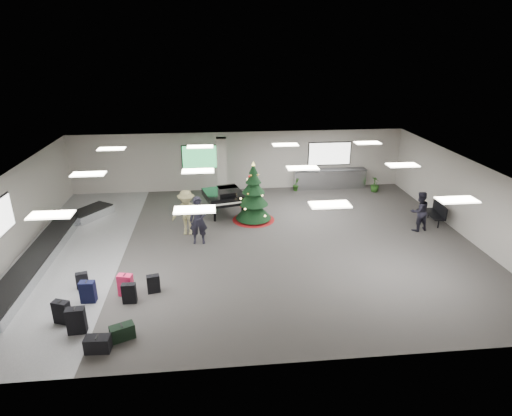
{
  "coord_description": "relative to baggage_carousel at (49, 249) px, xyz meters",
  "views": [
    {
      "loc": [
        -1.41,
        -15.62,
        7.66
      ],
      "look_at": [
        0.3,
        1.0,
        1.16
      ],
      "focal_mm": 30.0,
      "sensor_mm": 36.0,
      "label": 1
    }
  ],
  "objects": [
    {
      "name": "room_envelope",
      "position": [
        7.46,
        0.75,
        2.12
      ],
      "size": [
        18.02,
        14.02,
        3.21
      ],
      "color": "#ACA59D",
      "rests_on": "ground"
    },
    {
      "name": "suitcase_5",
      "position": [
        1.89,
        -4.56,
        0.14
      ],
      "size": [
        0.53,
        0.41,
        0.73
      ],
      "rotation": [
        0.0,
        0.0,
        -0.36
      ],
      "color": "black",
      "rests_on": "ground"
    },
    {
      "name": "suitcase_3",
      "position": [
        4.34,
        -3.17,
        0.09
      ],
      "size": [
        0.45,
        0.31,
        0.63
      ],
      "rotation": [
        0.0,
        0.0,
        0.23
      ],
      "color": "black",
      "rests_on": "ground"
    },
    {
      "name": "traveler_a",
      "position": [
        5.75,
        0.38,
        0.78
      ],
      "size": [
        0.75,
        0.51,
        1.99
      ],
      "primitive_type": "imported",
      "rotation": [
        0.0,
        0.0,
        -0.04
      ],
      "color": "black",
      "rests_on": "ground"
    },
    {
      "name": "grand_piano",
      "position": [
        6.88,
        3.45,
        0.68
      ],
      "size": [
        2.14,
        2.53,
        1.26
      ],
      "rotation": [
        0.0,
        0.0,
        0.24
      ],
      "color": "black",
      "rests_on": "ground"
    },
    {
      "name": "traveler_b",
      "position": [
        5.24,
        1.32,
        0.77
      ],
      "size": [
        1.34,
        0.86,
        1.96
      ],
      "primitive_type": "imported",
      "rotation": [
        0.0,
        0.0,
        -0.11
      ],
      "color": "#988F5E",
      "rests_on": "ground"
    },
    {
      "name": "traveler_bench",
      "position": [
        15.15,
        0.69,
        0.67
      ],
      "size": [
        0.99,
        0.85,
        1.77
      ],
      "primitive_type": "imported",
      "rotation": [
        0.0,
        0.0,
        3.38
      ],
      "color": "black",
      "rests_on": "ground"
    },
    {
      "name": "potted_plant_left",
      "position": [
        10.92,
        6.46,
        0.14
      ],
      "size": [
        0.49,
        0.45,
        0.71
      ],
      "primitive_type": "imported",
      "rotation": [
        0.0,
        0.0,
        0.41
      ],
      "color": "#1B4114",
      "rests_on": "ground"
    },
    {
      "name": "navy_suitcase",
      "position": [
        2.37,
        -3.54,
        0.15
      ],
      "size": [
        0.48,
        0.3,
        0.74
      ],
      "rotation": [
        0.0,
        0.0,
        -0.06
      ],
      "color": "black",
      "rests_on": "ground"
    },
    {
      "name": "christmas_tree",
      "position": [
        8.17,
        2.58,
        0.74
      ],
      "size": [
        1.95,
        1.95,
        2.77
      ],
      "color": "maroon",
      "rests_on": "ground"
    },
    {
      "name": "suitcase_1",
      "position": [
        3.66,
        -3.71,
        0.12
      ],
      "size": [
        0.43,
        0.23,
        0.68
      ],
      "rotation": [
        0.0,
        0.0,
        -0.01
      ],
      "color": "black",
      "rests_on": "ground"
    },
    {
      "name": "suitcase_8",
      "position": [
        1.95,
        -2.69,
        0.07
      ],
      "size": [
        0.42,
        0.31,
        0.58
      ],
      "rotation": [
        0.0,
        0.0,
        0.26
      ],
      "color": "black",
      "rests_on": "ground"
    },
    {
      "name": "black_duffel",
      "position": [
        3.21,
        -5.94,
        0.0
      ],
      "size": [
        0.67,
        0.39,
        0.45
      ],
      "rotation": [
        0.0,
        0.0,
        -0.04
      ],
      "color": "black",
      "rests_on": "ground"
    },
    {
      "name": "potted_plant_right",
      "position": [
        15.15,
        5.87,
        0.21
      ],
      "size": [
        0.59,
        0.59,
        0.84
      ],
      "primitive_type": "imported",
      "rotation": [
        0.0,
        0.0,
        1.88
      ],
      "color": "#1B4114",
      "rests_on": "ground"
    },
    {
      "name": "baggage_carousel",
      "position": [
        0.0,
        0.0,
        0.0
      ],
      "size": [
        2.28,
        9.71,
        0.43
      ],
      "color": "silver",
      "rests_on": "ground"
    },
    {
      "name": "bench",
      "position": [
        16.35,
        1.41,
        0.32
      ],
      "size": [
        0.66,
        1.53,
        0.94
      ],
      "rotation": [
        0.0,
        0.0,
        -0.11
      ],
      "color": "black",
      "rests_on": "ground"
    },
    {
      "name": "ground",
      "position": [
        7.84,
        0.08,
        -0.21
      ],
      "size": [
        18.0,
        18.0,
        0.0
      ],
      "primitive_type": "plane",
      "color": "#363231",
      "rests_on": "ground"
    },
    {
      "name": "suitcase_0",
      "position": [
        2.45,
        -5.08,
        0.18
      ],
      "size": [
        0.52,
        0.31,
        0.81
      ],
      "rotation": [
        0.0,
        0.0,
        0.07
      ],
      "color": "black",
      "rests_on": "ground"
    },
    {
      "name": "pink_suitcase",
      "position": [
        3.47,
        -3.26,
        0.15
      ],
      "size": [
        0.51,
        0.36,
        0.75
      ],
      "rotation": [
        0.0,
        0.0,
        -0.22
      ],
      "color": "#F62055",
      "rests_on": "ground"
    },
    {
      "name": "service_counter",
      "position": [
        12.84,
        6.73,
        0.33
      ],
      "size": [
        4.05,
        0.65,
        1.08
      ],
      "color": "silver",
      "rests_on": "ground"
    },
    {
      "name": "green_duffel",
      "position": [
        3.76,
        -5.5,
        0.0
      ],
      "size": [
        0.72,
        0.56,
        0.45
      ],
      "rotation": [
        0.0,
        0.0,
        0.42
      ],
      "color": "black",
      "rests_on": "ground"
    }
  ]
}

